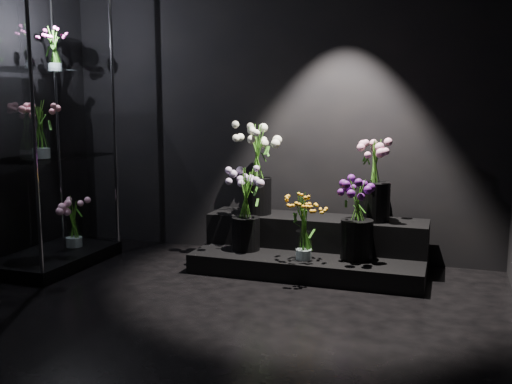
% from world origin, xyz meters
% --- Properties ---
extents(floor, '(4.00, 4.00, 0.00)m').
position_xyz_m(floor, '(0.00, 0.00, 0.00)').
color(floor, black).
rests_on(floor, ground).
extents(wall_back, '(4.00, 0.00, 4.00)m').
position_xyz_m(wall_back, '(0.00, 2.00, 1.40)').
color(wall_back, black).
rests_on(wall_back, floor).
extents(display_riser, '(1.86, 0.83, 0.41)m').
position_xyz_m(display_riser, '(0.46, 1.63, 0.17)').
color(display_riser, black).
rests_on(display_riser, floor).
extents(display_case, '(0.65, 1.09, 2.39)m').
position_xyz_m(display_case, '(-1.65, 0.98, 1.20)').
color(display_case, black).
rests_on(display_case, floor).
extents(bouquet_orange_bells, '(0.28, 0.28, 0.52)m').
position_xyz_m(bouquet_orange_bells, '(0.46, 1.30, 0.43)').
color(bouquet_orange_bells, white).
rests_on(bouquet_orange_bells, display_riser).
extents(bouquet_lilac, '(0.42, 0.42, 0.68)m').
position_xyz_m(bouquet_lilac, '(-0.07, 1.44, 0.54)').
color(bouquet_lilac, black).
rests_on(bouquet_lilac, display_riser).
extents(bouquet_purple, '(0.38, 0.38, 0.64)m').
position_xyz_m(bouquet_purple, '(0.85, 1.45, 0.51)').
color(bouquet_purple, black).
rests_on(bouquet_purple, display_riser).
extents(bouquet_cream_roses, '(0.38, 0.38, 0.77)m').
position_xyz_m(bouquet_cream_roses, '(-0.06, 1.71, 0.85)').
color(bouquet_cream_roses, black).
rests_on(bouquet_cream_roses, display_riser).
extents(bouquet_pink_roses, '(0.44, 0.44, 0.67)m').
position_xyz_m(bouquet_pink_roses, '(0.94, 1.73, 0.79)').
color(bouquet_pink_roses, black).
rests_on(bouquet_pink_roses, display_riser).
extents(bouquet_case_pink, '(0.34, 0.34, 0.48)m').
position_xyz_m(bouquet_case_pink, '(-1.60, 0.84, 1.18)').
color(bouquet_case_pink, white).
rests_on(bouquet_case_pink, display_case).
extents(bouquet_case_magenta, '(0.29, 0.29, 0.36)m').
position_xyz_m(bouquet_case_magenta, '(-1.68, 1.16, 1.82)').
color(bouquet_case_magenta, white).
rests_on(bouquet_case_magenta, display_case).
extents(bouquet_case_base_pink, '(0.42, 0.42, 0.46)m').
position_xyz_m(bouquet_case_base_pink, '(-1.61, 1.21, 0.35)').
color(bouquet_case_base_pink, white).
rests_on(bouquet_case_base_pink, display_case).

